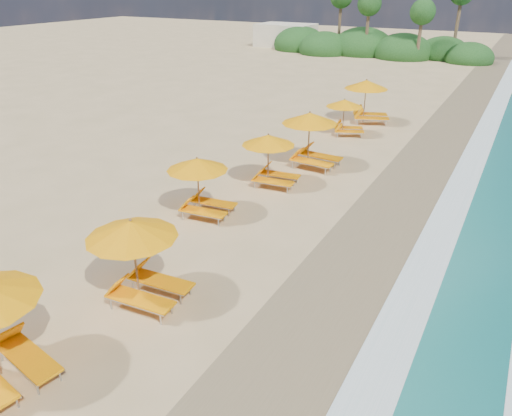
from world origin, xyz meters
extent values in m
plane|color=tan|center=(0.00, 0.00, 0.00)|extent=(160.00, 160.00, 0.00)
cube|color=#867150|center=(4.00, 0.00, 0.01)|extent=(4.00, 160.00, 0.01)
cube|color=white|center=(5.50, 0.00, 0.03)|extent=(1.20, 160.00, 0.01)
cylinder|color=olive|center=(-1.23, -4.57, 1.20)|extent=(0.06, 0.06, 2.39)
cone|color=#FF9905|center=(-1.23, -4.57, 2.19)|extent=(2.63, 2.63, 0.48)
sphere|color=olive|center=(-1.23, -4.57, 2.46)|extent=(0.09, 0.09, 0.09)
cylinder|color=olive|center=(-2.86, 0.75, 1.10)|extent=(0.06, 0.06, 2.21)
cone|color=#FF9905|center=(-2.86, 0.75, 2.02)|extent=(2.51, 2.51, 0.44)
sphere|color=olive|center=(-2.86, 0.75, 2.26)|extent=(0.08, 0.08, 0.08)
cylinder|color=olive|center=(-1.96, 4.64, 1.10)|extent=(0.05, 0.05, 2.20)
cone|color=#FF9905|center=(-1.96, 4.64, 2.01)|extent=(2.50, 2.50, 0.44)
sphere|color=olive|center=(-1.96, 4.64, 2.26)|extent=(0.08, 0.08, 0.08)
cylinder|color=olive|center=(-1.40, 7.69, 1.26)|extent=(0.06, 0.06, 2.53)
cone|color=#FF9905|center=(-1.40, 7.69, 2.31)|extent=(2.76, 2.76, 0.51)
sphere|color=olive|center=(-1.40, 7.69, 2.59)|extent=(0.09, 0.09, 0.09)
cylinder|color=olive|center=(-1.68, 13.33, 1.00)|extent=(0.05, 0.05, 2.00)
cone|color=#FF9905|center=(-1.68, 13.33, 1.83)|extent=(2.70, 2.70, 0.40)
sphere|color=olive|center=(-1.68, 13.33, 2.06)|extent=(0.07, 0.07, 0.07)
cylinder|color=olive|center=(-1.46, 16.51, 1.28)|extent=(0.06, 0.06, 2.56)
cone|color=#FF9905|center=(-1.46, 16.51, 2.34)|extent=(3.42, 3.42, 0.51)
sphere|color=olive|center=(-1.46, 16.51, 2.63)|extent=(0.09, 0.09, 0.09)
ellipsoid|color=#163D14|center=(-6.00, 45.00, 0.62)|extent=(6.40, 6.40, 4.16)
ellipsoid|color=#163D14|center=(-11.00, 46.00, 0.70)|extent=(7.20, 7.20, 4.68)
ellipsoid|color=#163D14|center=(-15.00, 44.00, 0.58)|extent=(6.00, 6.00, 3.90)
ellipsoid|color=#163D14|center=(-2.00, 47.00, 0.55)|extent=(5.60, 5.60, 3.64)
ellipsoid|color=#163D14|center=(-19.00, 46.00, 0.64)|extent=(6.60, 6.60, 4.29)
ellipsoid|color=#163D14|center=(1.00, 45.00, 0.49)|extent=(5.00, 5.00, 3.25)
cylinder|color=brown|center=(-4.00, 43.00, 2.50)|extent=(0.36, 0.36, 5.00)
sphere|color=#163D14|center=(-4.00, 43.00, 5.00)|extent=(2.60, 2.60, 2.60)
cylinder|color=brown|center=(-10.00, 44.00, 2.80)|extent=(0.36, 0.36, 5.60)
sphere|color=#163D14|center=(-10.00, 44.00, 5.60)|extent=(2.60, 2.60, 2.60)
cylinder|color=brown|center=(-14.00, 46.00, 3.10)|extent=(0.36, 0.36, 6.20)
cylinder|color=brown|center=(-1.00, 47.00, 3.40)|extent=(0.36, 0.36, 6.80)
cube|color=beige|center=(-22.00, 48.00, 1.40)|extent=(7.00, 5.00, 2.80)
camera|label=1|loc=(7.17, -13.03, 8.18)|focal=34.50mm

